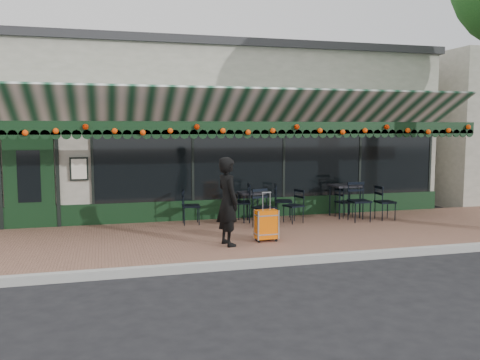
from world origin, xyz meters
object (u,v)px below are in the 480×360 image
object	(u,v)px
cafe_table_a	(345,188)
chair_a_extra	(385,202)
chair_solo	(191,206)
suitcase	(266,225)
chair_a_left	(293,206)
chair_b_right	(283,201)
chair_a_right	(344,202)
chair_a_front	(359,202)
woman	(228,201)
chair_b_front	(264,208)
cafe_table_b	(251,195)
chair_b_left	(241,203)

from	to	relation	value
cafe_table_a	chair_a_extra	distance (m)	1.07
chair_solo	chair_a_extra	bearing A→B (deg)	-93.90
suitcase	cafe_table_a	size ratio (longest dim) A/B	1.19
chair_a_left	chair_b_right	xyz separation A→B (m)	(-0.05, 0.58, 0.03)
chair_a_extra	chair_a_left	bearing A→B (deg)	85.69
chair_a_right	chair_b_right	xyz separation A→B (m)	(-1.61, 0.20, 0.06)
chair_a_front	woman	bearing A→B (deg)	-153.97
suitcase	chair_a_front	world-z (taller)	suitcase
cafe_table_a	chair_a_front	size ratio (longest dim) A/B	0.86
chair_a_front	chair_a_left	bearing A→B (deg)	174.21
chair_a_left	chair_a_right	distance (m)	1.60
suitcase	chair_b_front	bearing A→B (deg)	70.46
cafe_table_a	chair_b_right	bearing A→B (deg)	174.11
cafe_table_b	chair_a_extra	distance (m)	3.41
chair_a_front	chair_b_right	bearing A→B (deg)	156.63
woman	chair_solo	xyz separation A→B (m)	(-0.33, 2.37, -0.44)
chair_a_left	chair_solo	bearing A→B (deg)	-119.19
woman	chair_solo	world-z (taller)	woman
woman	chair_a_left	distance (m)	2.86
chair_b_left	chair_a_left	bearing A→B (deg)	79.86
woman	chair_a_front	bearing A→B (deg)	-77.11
suitcase	chair_a_extra	distance (m)	3.98
chair_a_left	chair_b_right	size ratio (longest dim) A/B	0.92
chair_a_right	chair_a_front	size ratio (longest dim) A/B	0.79
cafe_table_a	chair_b_left	world-z (taller)	chair_b_left
chair_a_right	chair_a_extra	size ratio (longest dim) A/B	0.89
chair_a_right	chair_a_left	bearing A→B (deg)	90.37
cafe_table_a	suitcase	bearing A→B (deg)	-142.69
suitcase	chair_a_right	xyz separation A→B (m)	(2.82, 2.14, 0.05)
chair_b_left	chair_b_front	size ratio (longest dim) A/B	1.05
chair_a_front	chair_solo	bearing A→B (deg)	172.30
suitcase	cafe_table_a	bearing A→B (deg)	33.86
chair_a_extra	chair_b_front	bearing A→B (deg)	93.98
chair_a_right	chair_b_front	xyz separation A→B (m)	(-2.43, -0.79, 0.07)
chair_b_front	chair_solo	xyz separation A→B (m)	(-1.56, 0.89, -0.02)
chair_b_left	chair_b_right	distance (m)	1.17
chair_a_right	chair_b_front	bearing A→B (deg)	94.38
cafe_table_a	chair_b_right	size ratio (longest dim) A/B	0.95
chair_b_right	chair_a_front	bearing A→B (deg)	-100.29
chair_a_front	cafe_table_b	bearing A→B (deg)	166.46
woman	chair_a_extra	size ratio (longest dim) A/B	2.00
suitcase	cafe_table_b	xyz separation A→B (m)	(0.33, 2.25, 0.31)
chair_b_right	chair_solo	size ratio (longest dim) A/B	1.03
suitcase	chair_a_right	size ratio (longest dim) A/B	1.30
chair_a_left	chair_b_front	xyz separation A→B (m)	(-0.88, -0.40, 0.04)
chair_a_left	chair_solo	size ratio (longest dim) A/B	0.95
woman	chair_b_left	xyz separation A→B (m)	(0.89, 2.32, -0.40)
cafe_table_a	chair_a_extra	xyz separation A→B (m)	(0.81, -0.61, -0.32)
woman	chair_b_left	bearing A→B (deg)	-31.86
chair_a_left	suitcase	bearing A→B (deg)	-53.76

